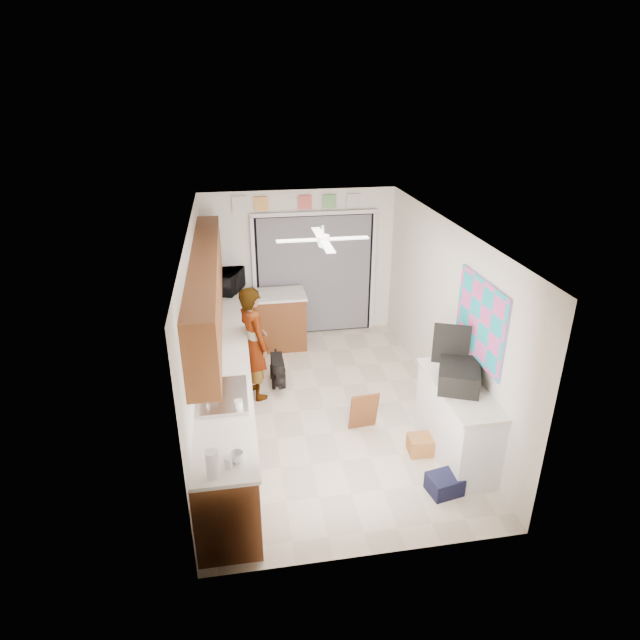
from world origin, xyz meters
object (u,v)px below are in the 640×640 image
soap_bottle (212,375)px  cup (237,457)px  paper_towel_roll (212,463)px  microwave (227,281)px  man (254,343)px  navy_crate (444,484)px  cardboard_box (423,445)px  suitcase (459,376)px  dog (278,369)px

soap_bottle → cup: size_ratio=2.32×
paper_towel_roll → microwave: bearing=88.0°
man → soap_bottle: bearing=134.7°
navy_crate → soap_bottle: bearing=156.3°
navy_crate → paper_towel_roll: bearing=-169.4°
paper_towel_roll → cardboard_box: size_ratio=0.73×
suitcase → dog: suitcase is taller
microwave → man: 1.78m
cup → cardboard_box: size_ratio=0.38×
cup → soap_bottle: bearing=99.8°
microwave → cardboard_box: (2.23, -3.36, -1.00)m
man → dog: size_ratio=2.74×
microwave → cup: (0.05, -4.35, -0.12)m
cup → dog: cup is taller
navy_crate → man: 3.09m
navy_crate → dog: (-1.57, 2.58, 0.13)m
cup → microwave: bearing=90.7°
cup → man: size_ratio=0.08×
suitcase → man: size_ratio=0.36×
microwave → navy_crate: size_ratio=1.80×
navy_crate → suitcase: bearing=62.9°
dog → navy_crate: bearing=-58.6°
soap_bottle → cup: 1.38m
navy_crate → cup: bearing=-172.2°
paper_towel_roll → suitcase: bearing=21.6°
paper_towel_roll → man: man is taller
soap_bottle → dog: size_ratio=0.52×
paper_towel_roll → man: bearing=80.0°
navy_crate → microwave: bearing=118.8°
cup → cardboard_box: (2.18, 0.99, -0.88)m
navy_crate → dog: size_ratio=0.58×
microwave → cup: 4.35m
man → dog: man is taller
microwave → suitcase: bearing=-122.3°
soap_bottle → man: (0.51, 1.27, -0.28)m
cardboard_box → navy_crate: bearing=-90.0°
man → dog: (0.33, 0.25, -0.58)m
microwave → paper_towel_roll: 4.50m
cup → navy_crate: bearing=7.8°
microwave → soap_bottle: (-0.18, -2.99, -0.02)m
microwave → suitcase: 4.27m
man → dog: 0.71m
soap_bottle → cup: soap_bottle is taller
microwave → paper_towel_roll: bearing=-161.0°
paper_towel_roll → dog: size_ratio=0.43×
suitcase → man: (-2.22, 1.70, -0.25)m
cardboard_box → navy_crate: 0.69m
cardboard_box → man: size_ratio=0.21×
suitcase → cardboard_box: size_ratio=1.69×
microwave → cardboard_box: 4.16m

